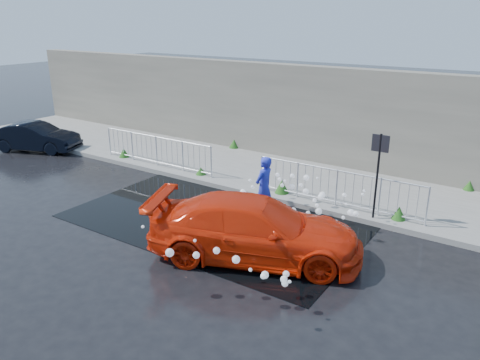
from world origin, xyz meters
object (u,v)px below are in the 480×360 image
Objects in this scene: sign_post at (378,163)px; red_car at (255,229)px; dark_car at (36,137)px; person at (264,187)px.

sign_post reaches higher than red_car.
red_car is (-1.67, -3.40, -1.01)m from sign_post.
person is at bearing -115.45° from dark_car.
red_car is 2.79× the size of person.
sign_post is 0.70× the size of dark_car.
red_car is 2.35m from person.
dark_car is at bearing 55.96° from red_car.
sign_post is 0.51× the size of red_car.
person reaches higher than dark_car.
sign_post reaches higher than person.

